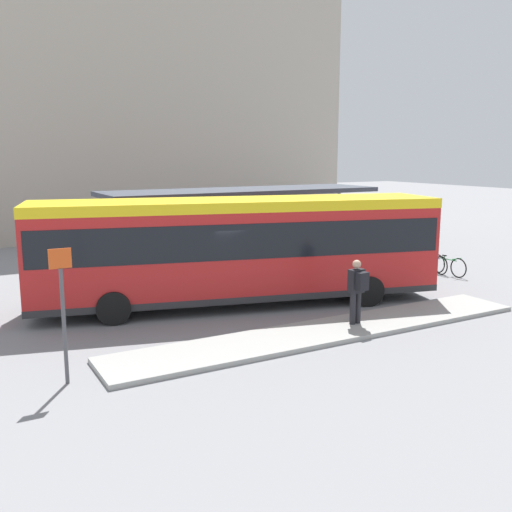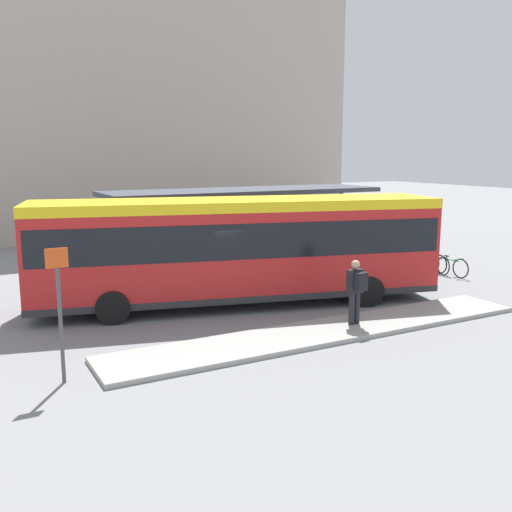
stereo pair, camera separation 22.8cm
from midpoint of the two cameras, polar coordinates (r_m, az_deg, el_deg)
name	(u,v)px [view 1 (the left image)]	position (r m, az deg, el deg)	size (l,w,h in m)	color
ground_plane	(239,304)	(17.87, -2.10, -4.83)	(120.00, 120.00, 0.00)	gray
curb_island	(330,331)	(15.15, 6.94, -7.44)	(12.07, 1.80, 0.12)	#9E9E99
city_bus	(239,244)	(17.48, -2.11, 1.24)	(12.58, 5.52, 3.28)	red
pedestrian_waiting	(357,288)	(15.39, 9.68, -3.14)	(0.45, 0.47, 1.74)	#232328
bicycle_green	(448,265)	(23.15, 18.36, -0.90)	(0.48, 1.79, 0.77)	black
bicycle_blue	(433,263)	(23.57, 17.00, -0.66)	(0.48, 1.74, 0.75)	black
bicycle_black	(422,260)	(24.12, 15.98, -0.40)	(0.48, 1.68, 0.72)	black
station_shelter	(243,192)	(22.95, -1.61, 6.40)	(11.30, 3.17, 3.24)	#383D47
potted_planter_near_shelter	(175,273)	(19.63, -8.44, -1.68)	(0.82, 0.82, 1.22)	slate
potted_planter_far_side	(267,266)	(20.89, 0.75, -0.97)	(0.69, 0.69, 1.12)	slate
platform_sign	(63,310)	(12.10, -19.24, -5.10)	(0.44, 0.08, 2.80)	#4C4C51
station_building	(143,113)	(38.96, -11.39, 13.84)	(22.14, 12.57, 14.49)	#B2A899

